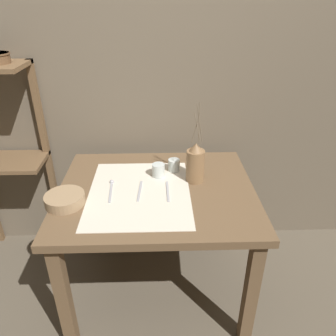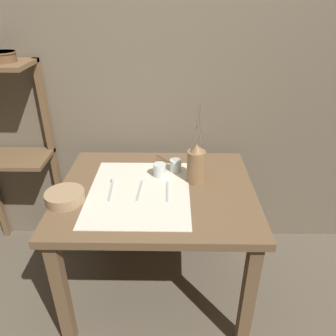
{
  "view_description": "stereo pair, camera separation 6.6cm",
  "coord_description": "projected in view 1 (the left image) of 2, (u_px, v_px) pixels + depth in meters",
  "views": [
    {
      "loc": [
        0.01,
        -1.43,
        1.6
      ],
      "look_at": [
        0.06,
        0.0,
        0.83
      ],
      "focal_mm": 35.0,
      "sensor_mm": 36.0,
      "label": 1
    },
    {
      "loc": [
        0.08,
        -1.43,
        1.6
      ],
      "look_at": [
        0.06,
        0.0,
        0.83
      ],
      "focal_mm": 35.0,
      "sensor_mm": 36.0,
      "label": 2
    }
  ],
  "objects": [
    {
      "name": "glass_tumbler_near",
      "position": [
        158.0,
        170.0,
        1.78
      ],
      "size": [
        0.07,
        0.07,
        0.07
      ],
      "color": "silver",
      "rests_on": "wooden_table"
    },
    {
      "name": "fork_outer",
      "position": [
        140.0,
        191.0,
        1.66
      ],
      "size": [
        0.02,
        0.19,
        0.0
      ],
      "color": "#A8A8AD",
      "rests_on": "wooden_table"
    },
    {
      "name": "linen_cloth",
      "position": [
        139.0,
        192.0,
        1.65
      ],
      "size": [
        0.51,
        0.62,
        0.0
      ],
      "color": "beige",
      "rests_on": "wooden_table"
    },
    {
      "name": "glass_tumbler_far",
      "position": [
        174.0,
        165.0,
        1.83
      ],
      "size": [
        0.07,
        0.07,
        0.07
      ],
      "color": "silver",
      "rests_on": "wooden_table"
    },
    {
      "name": "spoon_outer",
      "position": [
        111.0,
        186.0,
        1.7
      ],
      "size": [
        0.03,
        0.2,
        0.02
      ],
      "color": "#A8A8AD",
      "rests_on": "wooden_table"
    },
    {
      "name": "wooden_bowl",
      "position": [
        65.0,
        199.0,
        1.55
      ],
      "size": [
        0.19,
        0.19,
        0.05
      ],
      "color": "#9E7F5B",
      "rests_on": "wooden_table"
    },
    {
      "name": "ground_plane",
      "position": [
        159.0,
        285.0,
        2.02
      ],
      "size": [
        12.0,
        12.0,
        0.0
      ],
      "primitive_type": "plane",
      "color": "brown"
    },
    {
      "name": "fork_inner",
      "position": [
        168.0,
        191.0,
        1.65
      ],
      "size": [
        0.01,
        0.19,
        0.0
      ],
      "color": "#A8A8AD",
      "rests_on": "wooden_table"
    },
    {
      "name": "wooden_table",
      "position": [
        157.0,
        204.0,
        1.73
      ],
      "size": [
        1.01,
        0.84,
        0.71
      ],
      "color": "brown",
      "rests_on": "ground_plane"
    },
    {
      "name": "stone_wall_back",
      "position": [
        155.0,
        69.0,
        1.91
      ],
      "size": [
        7.0,
        0.06,
        2.4
      ],
      "color": "#6B5E4C",
      "rests_on": "ground_plane"
    },
    {
      "name": "pitcher_with_flowers",
      "position": [
        195.0,
        163.0,
        1.71
      ],
      "size": [
        0.1,
        0.1,
        0.42
      ],
      "color": "olive",
      "rests_on": "wooden_table"
    }
  ]
}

